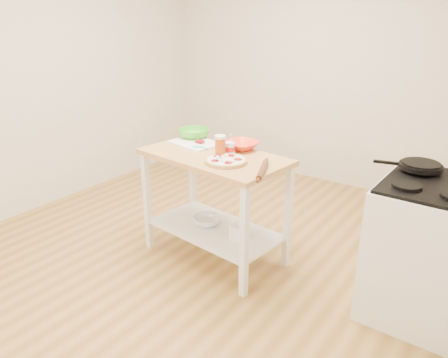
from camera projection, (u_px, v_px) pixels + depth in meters
room_shell at (199, 95)px, 3.27m from camera, size 4.04×4.54×2.74m
prep_island at (214, 185)px, 3.48m from camera, size 1.22×0.76×0.90m
gas_stove at (425, 249)px, 2.87m from camera, size 0.65×0.75×1.11m
skillet at (419, 166)px, 2.90m from camera, size 0.43×0.28×0.03m
pizza at (226, 160)px, 3.20m from camera, size 0.31×0.31×0.05m
cutting_board at (196, 143)px, 3.67m from camera, size 0.45×0.37×0.04m
spatula at (200, 147)px, 3.51m from camera, size 0.16×0.05×0.01m
knife at (201, 137)px, 3.80m from camera, size 0.27×0.09×0.01m
orange_bowl at (242, 145)px, 3.51m from camera, size 0.30×0.30×0.06m
green_bowl at (194, 134)px, 3.81m from camera, size 0.35×0.35×0.08m
beer_pint at (220, 146)px, 3.30m from camera, size 0.08×0.08×0.17m
yogurt_tub at (230, 148)px, 3.37m from camera, size 0.08×0.08×0.17m
rolling_pin at (262, 170)px, 2.99m from camera, size 0.17×0.34×0.04m
shelf_glass_bowl at (207, 221)px, 3.66m from camera, size 0.27×0.27×0.07m
shelf_bin at (240, 232)px, 3.41m from camera, size 0.14×0.14×0.12m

